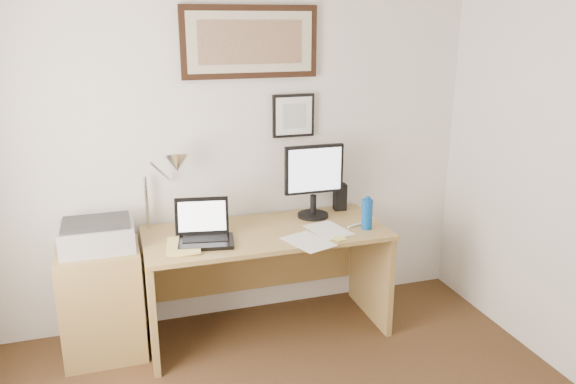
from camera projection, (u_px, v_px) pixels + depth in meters
name	position (u px, v px, depth m)	size (l,w,h in m)	color
wall_back	(230.00, 147.00, 3.87)	(3.50, 0.02, 2.50)	white
side_cabinet	(103.00, 303.00, 3.57)	(0.50, 0.40, 0.73)	olive
water_bottle	(367.00, 214.00, 3.73)	(0.07, 0.07, 0.20)	#0C4BA1
bottle_cap	(368.00, 198.00, 3.70)	(0.04, 0.04, 0.02)	#0C4BA1
speaker	(340.00, 197.00, 4.11)	(0.09, 0.08, 0.20)	black
paper_sheet_a	(308.00, 242.00, 3.53)	(0.22, 0.32, 0.00)	white
paper_sheet_b	(328.00, 230.00, 3.73)	(0.22, 0.31, 0.00)	white
sticky_pad	(340.00, 239.00, 3.57)	(0.07, 0.07, 0.01)	#E3E16B
marker_pen	(356.00, 225.00, 3.80)	(0.02, 0.02, 0.14)	white
book	(167.00, 247.00, 3.42)	(0.21, 0.28, 0.02)	#DECF68
desk	(263.00, 259.00, 3.86)	(1.60, 0.70, 0.75)	olive
laptop	(205.00, 232.00, 3.53)	(0.38, 0.35, 0.26)	black
lcd_monitor	(314.00, 178.00, 3.90)	(0.42, 0.22, 0.52)	black
printer	(97.00, 235.00, 3.46)	(0.44, 0.34, 0.18)	#ABABAD
desk_lamp	(174.00, 167.00, 3.60)	(0.29, 0.27, 0.53)	silver
picture_large	(250.00, 42.00, 3.68)	(0.92, 0.04, 0.47)	black
picture_small	(293.00, 116.00, 3.91)	(0.30, 0.03, 0.30)	black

